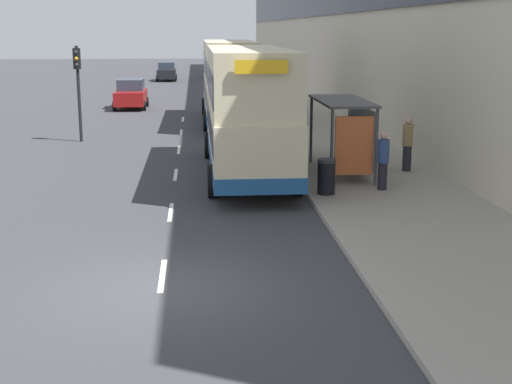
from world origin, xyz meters
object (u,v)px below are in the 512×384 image
(car_0, at_px, (167,72))
(car_1, at_px, (213,69))
(double_decker_bus_near, at_px, (247,109))
(double_decker_bus_ahead, at_px, (229,80))
(pedestrian_at_shelter, at_px, (353,133))
(pedestrian_1, at_px, (363,135))
(pedestrian_3, at_px, (383,160))
(pedestrian_4, at_px, (365,142))
(car_2, at_px, (131,94))
(litter_bin, at_px, (326,176))
(traffic_light_far_kerb, at_px, (78,77))
(bus_shelter, at_px, (349,123))
(pedestrian_2, at_px, (408,144))

(car_0, relative_size, car_1, 1.00)
(car_0, bearing_deg, double_decker_bus_near, 95.58)
(double_decker_bus_ahead, relative_size, pedestrian_at_shelter, 6.62)
(car_0, bearing_deg, pedestrian_1, 101.51)
(pedestrian_at_shelter, bearing_deg, double_decker_bus_ahead, 111.37)
(pedestrian_3, distance_m, pedestrian_4, 4.30)
(car_2, height_order, pedestrian_4, car_2)
(pedestrian_at_shelter, relative_size, pedestrian_1, 0.92)
(pedestrian_1, relative_size, pedestrian_4, 1.10)
(pedestrian_1, height_order, litter_bin, pedestrian_1)
(car_0, height_order, traffic_light_far_kerb, traffic_light_far_kerb)
(pedestrian_at_shelter, bearing_deg, litter_bin, -108.45)
(double_decker_bus_near, relative_size, car_2, 2.55)
(car_0, bearing_deg, car_2, 87.01)
(bus_shelter, height_order, pedestrian_1, bus_shelter)
(double_decker_bus_near, bearing_deg, pedestrian_3, -39.33)
(pedestrian_2, bearing_deg, double_decker_bus_ahead, 110.49)
(double_decker_bus_near, distance_m, traffic_light_far_kerb, 10.66)
(car_2, bearing_deg, litter_bin, 107.35)
(bus_shelter, relative_size, traffic_light_far_kerb, 1.00)
(car_0, xyz_separation_m, car_1, (4.66, 5.06, -0.02))
(car_2, xyz_separation_m, pedestrian_1, (10.30, -19.57, 0.13))
(pedestrian_at_shelter, xyz_separation_m, traffic_light_far_kerb, (-11.21, 4.96, 1.90))
(car_0, distance_m, car_2, 24.72)
(litter_bin, bearing_deg, car_2, 107.35)
(pedestrian_1, xyz_separation_m, pedestrian_3, (-0.61, -5.23, 0.02))
(double_decker_bus_ahead, xyz_separation_m, car_2, (-5.84, 7.45, -1.39))
(double_decker_bus_near, distance_m, pedestrian_2, 5.61)
(pedestrian_at_shelter, height_order, pedestrian_2, pedestrian_2)
(car_0, xyz_separation_m, traffic_light_far_kerb, (-2.35, -38.18, 1.98))
(litter_bin, xyz_separation_m, traffic_light_far_kerb, (-8.95, 11.75, 2.19))
(pedestrian_3, height_order, litter_bin, pedestrian_3)
(bus_shelter, height_order, pedestrian_3, bus_shelter)
(car_1, distance_m, traffic_light_far_kerb, 43.85)
(litter_bin, bearing_deg, double_decker_bus_near, 119.80)
(car_0, bearing_deg, pedestrian_2, 102.08)
(car_0, xyz_separation_m, car_2, (-1.29, -24.68, 0.02))
(double_decker_bus_ahead, height_order, litter_bin, double_decker_bus_ahead)
(pedestrian_1, bearing_deg, pedestrian_at_shelter, 97.87)
(car_1, bearing_deg, car_0, -132.64)
(pedestrian_4, bearing_deg, double_decker_bus_ahead, 108.20)
(bus_shelter, bearing_deg, traffic_light_far_kerb, 138.46)
(double_decker_bus_ahead, bearing_deg, car_0, 98.07)
(double_decker_bus_near, height_order, pedestrian_2, double_decker_bus_near)
(car_1, bearing_deg, pedestrian_1, -84.95)
(double_decker_bus_near, relative_size, traffic_light_far_kerb, 2.46)
(bus_shelter, distance_m, traffic_light_far_kerb, 13.62)
(car_2, relative_size, pedestrian_3, 2.30)
(pedestrian_at_shelter, bearing_deg, car_2, 118.81)
(pedestrian_4, xyz_separation_m, litter_bin, (-2.26, -4.72, -0.28))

